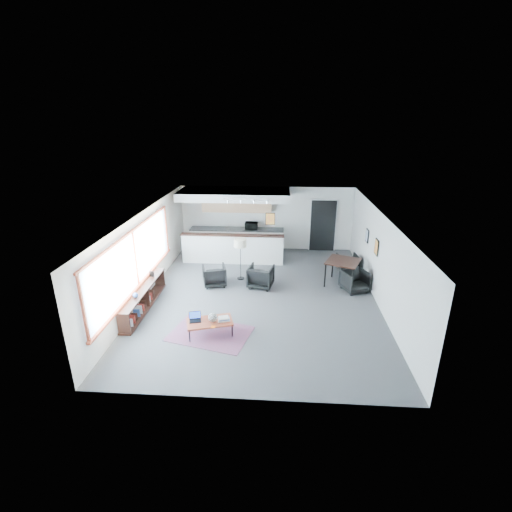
# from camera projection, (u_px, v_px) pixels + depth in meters

# --- Properties ---
(room) EXTENTS (7.02, 9.02, 2.62)m
(room) POSITION_uv_depth(u_px,v_px,m) (260.00, 257.00, 11.04)
(room) COLOR #474749
(room) RESTS_ON ground
(window) EXTENTS (0.10, 5.95, 1.66)m
(window) POSITION_uv_depth(u_px,v_px,m) (135.00, 260.00, 10.36)
(window) COLOR #8CBFFF
(window) RESTS_ON room
(console) EXTENTS (0.35, 3.00, 0.80)m
(console) POSITION_uv_depth(u_px,v_px,m) (143.00, 299.00, 10.61)
(console) COLOR black
(console) RESTS_ON floor
(kitchenette) EXTENTS (4.20, 1.96, 2.60)m
(kitchenette) POSITION_uv_depth(u_px,v_px,m) (235.00, 221.00, 14.55)
(kitchenette) COLOR white
(kitchenette) RESTS_ON floor
(doorway) EXTENTS (1.10, 0.12, 2.15)m
(doorway) POSITION_uv_depth(u_px,v_px,m) (323.00, 225.00, 15.10)
(doorway) COLOR black
(doorway) RESTS_ON room
(track_light) EXTENTS (1.60, 0.07, 0.15)m
(track_light) POSITION_uv_depth(u_px,v_px,m) (247.00, 200.00, 12.69)
(track_light) COLOR silver
(track_light) RESTS_ON room
(wall_art_lower) EXTENTS (0.03, 0.38, 0.48)m
(wall_art_lower) POSITION_uv_depth(u_px,v_px,m) (377.00, 247.00, 11.10)
(wall_art_lower) COLOR black
(wall_art_lower) RESTS_ON room
(wall_art_upper) EXTENTS (0.03, 0.34, 0.44)m
(wall_art_upper) POSITION_uv_depth(u_px,v_px,m) (367.00, 236.00, 12.33)
(wall_art_upper) COLOR black
(wall_art_upper) RESTS_ON room
(kilim_rug) EXTENTS (2.26, 1.81, 0.01)m
(kilim_rug) POSITION_uv_depth(u_px,v_px,m) (210.00, 334.00, 9.49)
(kilim_rug) COLOR #60324C
(kilim_rug) RESTS_ON floor
(coffee_table) EXTENTS (1.27, 0.92, 0.37)m
(coffee_table) POSITION_uv_depth(u_px,v_px,m) (210.00, 322.00, 9.37)
(coffee_table) COLOR maroon
(coffee_table) RESTS_ON floor
(laptop) EXTENTS (0.34, 0.30, 0.21)m
(laptop) POSITION_uv_depth(u_px,v_px,m) (195.00, 318.00, 9.39)
(laptop) COLOR black
(laptop) RESTS_ON coffee_table
(ceramic_pot) EXTENTS (0.23, 0.23, 0.23)m
(ceramic_pot) POSITION_uv_depth(u_px,v_px,m) (213.00, 317.00, 9.30)
(ceramic_pot) COLOR gray
(ceramic_pot) RESTS_ON coffee_table
(book_stack) EXTENTS (0.35, 0.31, 0.09)m
(book_stack) POSITION_uv_depth(u_px,v_px,m) (224.00, 319.00, 9.39)
(book_stack) COLOR silver
(book_stack) RESTS_ON coffee_table
(coaster) EXTENTS (0.11, 0.11, 0.01)m
(coaster) POSITION_uv_depth(u_px,v_px,m) (213.00, 327.00, 9.09)
(coaster) COLOR #E5590C
(coaster) RESTS_ON coffee_table
(armchair_left) EXTENTS (0.88, 0.85, 0.74)m
(armchair_left) POSITION_uv_depth(u_px,v_px,m) (214.00, 275.00, 12.12)
(armchair_left) COLOR black
(armchair_left) RESTS_ON floor
(armchair_right) EXTENTS (0.89, 0.85, 0.78)m
(armchair_right) POSITION_uv_depth(u_px,v_px,m) (261.00, 275.00, 12.00)
(armchair_right) COLOR black
(armchair_right) RESTS_ON floor
(floor_lamp) EXTENTS (0.49, 0.49, 1.43)m
(floor_lamp) POSITION_uv_depth(u_px,v_px,m) (240.00, 244.00, 12.28)
(floor_lamp) COLOR black
(floor_lamp) RESTS_ON floor
(dining_table) EXTENTS (1.30, 1.30, 0.84)m
(dining_table) POSITION_uv_depth(u_px,v_px,m) (343.00, 263.00, 12.03)
(dining_table) COLOR black
(dining_table) RESTS_ON floor
(dining_chair_near) EXTENTS (0.80, 0.78, 0.64)m
(dining_chair_near) POSITION_uv_depth(u_px,v_px,m) (355.00, 282.00, 11.73)
(dining_chair_near) COLOR black
(dining_chair_near) RESTS_ON floor
(dining_chair_far) EXTENTS (0.65, 0.62, 0.60)m
(dining_chair_far) POSITION_uv_depth(u_px,v_px,m) (348.00, 264.00, 13.20)
(dining_chair_far) COLOR black
(dining_chair_far) RESTS_ON floor
(microwave) EXTENTS (0.50, 0.29, 0.34)m
(microwave) POSITION_uv_depth(u_px,v_px,m) (251.00, 225.00, 15.02)
(microwave) COLOR black
(microwave) RESTS_ON kitchenette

